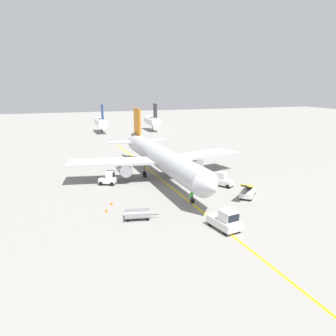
# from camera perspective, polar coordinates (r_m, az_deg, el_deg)

# --- Properties ---
(ground_plane) EXTENTS (300.00, 300.00, 0.00)m
(ground_plane) POSITION_cam_1_polar(r_m,az_deg,el_deg) (42.11, 4.73, -5.60)
(ground_plane) COLOR gray
(taxi_line_yellow) EXTENTS (2.16, 79.99, 0.01)m
(taxi_line_yellow) POSITION_cam_1_polar(r_m,az_deg,el_deg) (46.13, 1.07, -3.76)
(taxi_line_yellow) COLOR yellow
(taxi_line_yellow) RESTS_ON ground
(airliner) EXTENTS (28.60, 35.26, 10.10)m
(airliner) POSITION_cam_1_polar(r_m,az_deg,el_deg) (50.86, -1.32, 1.93)
(airliner) COLOR #B2B5BA
(airliner) RESTS_ON ground
(pushback_tug) EXTENTS (2.50, 3.88, 2.20)m
(pushback_tug) POSITION_cam_1_polar(r_m,az_deg,el_deg) (33.94, 10.01, -9.00)
(pushback_tug) COLOR silver
(pushback_tug) RESTS_ON ground
(baggage_tug_near_wing) EXTENTS (2.73, 2.25, 2.10)m
(baggage_tug_near_wing) POSITION_cam_1_polar(r_m,az_deg,el_deg) (48.82, -10.37, -1.85)
(baggage_tug_near_wing) COLOR silver
(baggage_tug_near_wing) RESTS_ON ground
(baggage_tug_by_cargo_door) EXTENTS (2.42, 2.72, 2.10)m
(baggage_tug_by_cargo_door) POSITION_cam_1_polar(r_m,az_deg,el_deg) (47.90, 9.69, -2.13)
(baggage_tug_by_cargo_door) COLOR silver
(baggage_tug_by_cargo_door) RESTS_ON ground
(belt_loader_forward_hold) EXTENTS (4.02, 4.74, 2.59)m
(belt_loader_forward_hold) POSITION_cam_1_polar(r_m,az_deg,el_deg) (50.46, 5.20, -1.31)
(belt_loader_forward_hold) COLOR silver
(belt_loader_forward_hold) RESTS_ON ground
(belt_loader_aft_hold) EXTENTS (4.31, 4.52, 2.59)m
(belt_loader_aft_hold) POSITION_cam_1_polar(r_m,az_deg,el_deg) (44.09, 13.78, -3.99)
(belt_loader_aft_hold) COLOR silver
(belt_loader_aft_hold) RESTS_ON ground
(baggage_cart_loaded) EXTENTS (3.84, 2.03, 0.94)m
(baggage_cart_loaded) POSITION_cam_1_polar(r_m,az_deg,el_deg) (36.25, -5.37, -8.19)
(baggage_cart_loaded) COLOR #A5A5A8
(baggage_cart_loaded) RESTS_ON ground
(ground_crew_marshaller) EXTENTS (0.36, 0.24, 1.70)m
(ground_crew_marshaller) POSITION_cam_1_polar(r_m,az_deg,el_deg) (40.64, 4.16, -4.97)
(ground_crew_marshaller) COLOR #26262D
(ground_crew_marshaller) RESTS_ON ground
(safety_cone_nose_left) EXTENTS (0.36, 0.36, 0.44)m
(safety_cone_nose_left) POSITION_cam_1_polar(r_m,az_deg,el_deg) (40.87, -9.85, -6.07)
(safety_cone_nose_left) COLOR orange
(safety_cone_nose_left) RESTS_ON ground
(safety_cone_nose_right) EXTENTS (0.36, 0.36, 0.44)m
(safety_cone_nose_right) POSITION_cam_1_polar(r_m,az_deg,el_deg) (38.71, -10.71, -7.28)
(safety_cone_nose_right) COLOR orange
(safety_cone_nose_right) RESTS_ON ground
(distant_aircraft_mid_left) EXTENTS (3.00, 10.10, 8.80)m
(distant_aircraft_mid_left) POSITION_cam_1_polar(r_m,az_deg,el_deg) (103.89, -11.59, 7.86)
(distant_aircraft_mid_left) COLOR silver
(distant_aircraft_mid_left) RESTS_ON ground
(distant_aircraft_mid_right) EXTENTS (3.00, 10.10, 8.80)m
(distant_aircraft_mid_right) POSITION_cam_1_polar(r_m,az_deg,el_deg) (106.43, -2.76, 8.27)
(distant_aircraft_mid_right) COLOR silver
(distant_aircraft_mid_right) RESTS_ON ground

